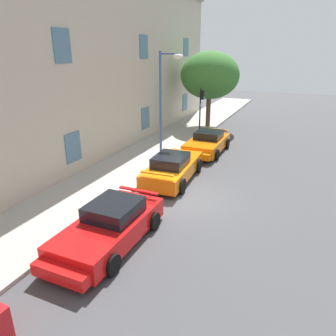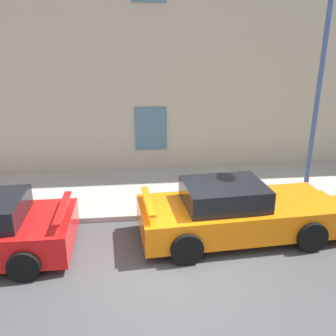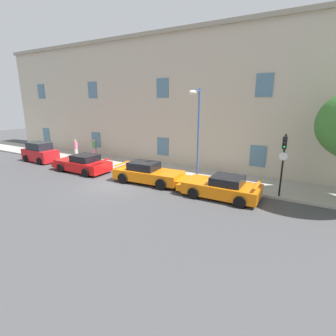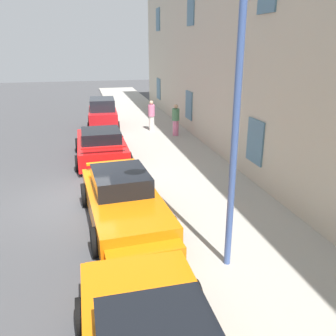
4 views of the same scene
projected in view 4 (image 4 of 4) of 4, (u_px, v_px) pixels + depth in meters
name	position (u px, v px, depth m)	size (l,w,h in m)	color
ground_plane	(73.00, 202.00, 11.27)	(80.00, 80.00, 0.00)	#444447
sidewalk	(203.00, 188.00, 12.21)	(60.00, 3.71, 0.14)	#A8A399
building_facade	(313.00, 24.00, 11.25)	(39.12, 3.82, 10.64)	#BCB29E
sportscar_red_lead	(101.00, 145.00, 15.43)	(4.83, 2.21, 1.37)	red
sportscar_yellow_flank	(125.00, 204.00, 9.66)	(5.17, 2.31, 1.40)	orange
hatchback_parked	(103.00, 115.00, 20.85)	(3.57, 1.88, 1.77)	red
street_lamp	(218.00, 72.00, 6.45)	(0.44, 1.42, 6.01)	#3F5999
pedestrian_admiring	(176.00, 120.00, 18.69)	(0.54, 0.54, 1.65)	pink
pedestrian_strolling	(152.00, 115.00, 19.77)	(0.51, 0.51, 1.67)	silver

